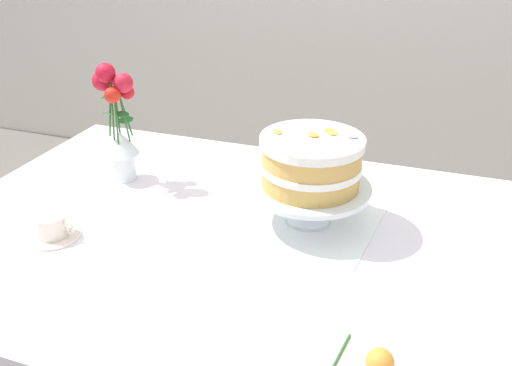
{
  "coord_description": "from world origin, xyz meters",
  "views": [
    {
      "loc": [
        0.42,
        -0.97,
        1.4
      ],
      "look_at": [
        0.07,
        0.03,
        0.86
      ],
      "focal_mm": 36.52,
      "sensor_mm": 36.0,
      "label": 1
    }
  ],
  "objects_px": {
    "cake_stand": "(310,191)",
    "layer_cake": "(311,161)",
    "dining_table": "(220,266)",
    "flower_vase": "(118,125)",
    "teacup": "(52,228)",
    "fallen_rose": "(379,362)"
  },
  "relations": [
    {
      "from": "cake_stand",
      "to": "layer_cake",
      "type": "bearing_deg",
      "value": 60.71
    },
    {
      "from": "dining_table",
      "to": "flower_vase",
      "type": "bearing_deg",
      "value": 153.46
    },
    {
      "from": "teacup",
      "to": "fallen_rose",
      "type": "relative_size",
      "value": 1.06
    },
    {
      "from": "cake_stand",
      "to": "fallen_rose",
      "type": "relative_size",
      "value": 2.47
    },
    {
      "from": "dining_table",
      "to": "flower_vase",
      "type": "xyz_separation_m",
      "value": [
        -0.36,
        0.18,
        0.25
      ]
    },
    {
      "from": "dining_table",
      "to": "layer_cake",
      "type": "bearing_deg",
      "value": 34.51
    },
    {
      "from": "fallen_rose",
      "to": "layer_cake",
      "type": "bearing_deg",
      "value": 117.61
    },
    {
      "from": "dining_table",
      "to": "flower_vase",
      "type": "height_order",
      "value": "flower_vase"
    },
    {
      "from": "cake_stand",
      "to": "teacup",
      "type": "distance_m",
      "value": 0.6
    },
    {
      "from": "teacup",
      "to": "cake_stand",
      "type": "bearing_deg",
      "value": 25.94
    },
    {
      "from": "fallen_rose",
      "to": "dining_table",
      "type": "bearing_deg",
      "value": 143.66
    },
    {
      "from": "cake_stand",
      "to": "teacup",
      "type": "bearing_deg",
      "value": -154.06
    },
    {
      "from": "layer_cake",
      "to": "fallen_rose",
      "type": "xyz_separation_m",
      "value": [
        0.22,
        -0.43,
        -0.14
      ]
    },
    {
      "from": "layer_cake",
      "to": "dining_table",
      "type": "bearing_deg",
      "value": -145.49
    },
    {
      "from": "flower_vase",
      "to": "teacup",
      "type": "height_order",
      "value": "flower_vase"
    },
    {
      "from": "layer_cake",
      "to": "cake_stand",
      "type": "bearing_deg",
      "value": -119.29
    },
    {
      "from": "dining_table",
      "to": "teacup",
      "type": "bearing_deg",
      "value": -159.06
    },
    {
      "from": "layer_cake",
      "to": "fallen_rose",
      "type": "relative_size",
      "value": 2.04
    },
    {
      "from": "layer_cake",
      "to": "flower_vase",
      "type": "distance_m",
      "value": 0.55
    },
    {
      "from": "layer_cake",
      "to": "flower_vase",
      "type": "bearing_deg",
      "value": 174.23
    },
    {
      "from": "teacup",
      "to": "fallen_rose",
      "type": "distance_m",
      "value": 0.78
    },
    {
      "from": "layer_cake",
      "to": "flower_vase",
      "type": "xyz_separation_m",
      "value": [
        -0.55,
        0.06,
        0.0
      ]
    }
  ]
}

